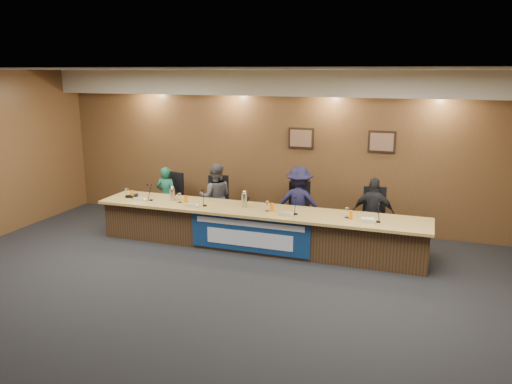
% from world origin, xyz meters
% --- Properties ---
extents(floor, '(10.00, 10.00, 0.00)m').
position_xyz_m(floor, '(0.00, 0.00, 0.00)').
color(floor, black).
rests_on(floor, ground).
extents(ceiling, '(10.00, 8.00, 0.04)m').
position_xyz_m(ceiling, '(0.00, 0.00, 3.20)').
color(ceiling, silver).
rests_on(ceiling, wall_back).
extents(wall_back, '(10.00, 0.04, 3.20)m').
position_xyz_m(wall_back, '(0.00, 4.00, 1.60)').
color(wall_back, brown).
rests_on(wall_back, floor).
extents(soffit, '(10.00, 0.50, 0.50)m').
position_xyz_m(soffit, '(0.00, 3.75, 2.95)').
color(soffit, beige).
rests_on(soffit, wall_back).
extents(dais_body, '(6.00, 0.80, 0.70)m').
position_xyz_m(dais_body, '(0.00, 2.40, 0.35)').
color(dais_body, '#412C18').
rests_on(dais_body, floor).
extents(dais_top, '(6.10, 0.95, 0.05)m').
position_xyz_m(dais_top, '(0.00, 2.35, 0.72)').
color(dais_top, tan).
rests_on(dais_top, dais_body).
extents(banner, '(2.20, 0.02, 0.65)m').
position_xyz_m(banner, '(0.00, 1.99, 0.38)').
color(banner, navy).
rests_on(banner, dais_body).
extents(banner_text_upper, '(2.00, 0.01, 0.10)m').
position_xyz_m(banner_text_upper, '(0.00, 1.97, 0.58)').
color(banner_text_upper, silver).
rests_on(banner_text_upper, banner).
extents(banner_text_lower, '(1.60, 0.01, 0.28)m').
position_xyz_m(banner_text_lower, '(0.00, 1.97, 0.30)').
color(banner_text_lower, silver).
rests_on(banner_text_lower, banner).
extents(wall_photo_left, '(0.52, 0.04, 0.42)m').
position_xyz_m(wall_photo_left, '(0.40, 3.97, 1.85)').
color(wall_photo_left, black).
rests_on(wall_photo_left, wall_back).
extents(wall_photo_right, '(0.52, 0.04, 0.42)m').
position_xyz_m(wall_photo_right, '(2.00, 3.97, 1.85)').
color(wall_photo_right, black).
rests_on(wall_photo_right, wall_back).
extents(panelist_a, '(0.46, 0.30, 1.24)m').
position_xyz_m(panelist_a, '(-2.27, 3.13, 0.62)').
color(panelist_a, '#175640').
rests_on(panelist_a, floor).
extents(panelist_b, '(0.81, 0.72, 1.37)m').
position_xyz_m(panelist_b, '(-1.14, 3.13, 0.69)').
color(panelist_b, '#4C4B4F').
rests_on(panelist_b, floor).
extents(panelist_c, '(0.95, 0.57, 1.43)m').
position_xyz_m(panelist_c, '(0.60, 3.13, 0.71)').
color(panelist_c, '#171635').
rests_on(panelist_c, floor).
extents(panelist_d, '(0.78, 0.36, 1.30)m').
position_xyz_m(panelist_d, '(2.00, 3.13, 0.65)').
color(panelist_d, black).
rests_on(panelist_d, floor).
extents(office_chair_a, '(0.58, 0.58, 0.08)m').
position_xyz_m(office_chair_a, '(-2.27, 3.23, 0.48)').
color(office_chair_a, black).
rests_on(office_chair_a, floor).
extents(office_chair_b, '(0.60, 0.60, 0.08)m').
position_xyz_m(office_chair_b, '(-1.14, 3.23, 0.48)').
color(office_chair_b, black).
rests_on(office_chair_b, floor).
extents(office_chair_c, '(0.61, 0.61, 0.08)m').
position_xyz_m(office_chair_c, '(0.60, 3.23, 0.48)').
color(office_chair_c, black).
rests_on(office_chair_c, floor).
extents(office_chair_d, '(0.54, 0.54, 0.08)m').
position_xyz_m(office_chair_d, '(2.00, 3.23, 0.48)').
color(office_chair_d, black).
rests_on(office_chair_d, floor).
extents(nameplate_a, '(0.24, 0.08, 0.10)m').
position_xyz_m(nameplate_a, '(-2.31, 2.14, 0.80)').
color(nameplate_a, white).
rests_on(nameplate_a, dais_top).
extents(microphone_a, '(0.07, 0.07, 0.02)m').
position_xyz_m(microphone_a, '(-2.11, 2.25, 0.76)').
color(microphone_a, black).
rests_on(microphone_a, dais_top).
extents(juice_glass_a, '(0.06, 0.06, 0.15)m').
position_xyz_m(juice_glass_a, '(-2.56, 2.31, 0.82)').
color(juice_glass_a, orange).
rests_on(juice_glass_a, dais_top).
extents(water_glass_a, '(0.08, 0.08, 0.18)m').
position_xyz_m(water_glass_a, '(-2.67, 2.29, 0.84)').
color(water_glass_a, silver).
rests_on(water_glass_a, dais_top).
extents(nameplate_b, '(0.24, 0.08, 0.10)m').
position_xyz_m(nameplate_b, '(-1.17, 2.06, 0.80)').
color(nameplate_b, white).
rests_on(nameplate_b, dais_top).
extents(microphone_b, '(0.07, 0.07, 0.02)m').
position_xyz_m(microphone_b, '(-0.96, 2.23, 0.76)').
color(microphone_b, black).
rests_on(microphone_b, dais_top).
extents(juice_glass_b, '(0.06, 0.06, 0.15)m').
position_xyz_m(juice_glass_b, '(-1.38, 2.28, 0.82)').
color(juice_glass_b, orange).
rests_on(juice_glass_b, dais_top).
extents(water_glass_b, '(0.08, 0.08, 0.18)m').
position_xyz_m(water_glass_b, '(-1.52, 2.30, 0.84)').
color(water_glass_b, silver).
rests_on(water_glass_b, dais_top).
extents(nameplate_c, '(0.24, 0.08, 0.10)m').
position_xyz_m(nameplate_c, '(0.62, 2.08, 0.80)').
color(nameplate_c, white).
rests_on(nameplate_c, dais_top).
extents(microphone_c, '(0.07, 0.07, 0.02)m').
position_xyz_m(microphone_c, '(0.77, 2.24, 0.76)').
color(microphone_c, black).
rests_on(microphone_c, dais_top).
extents(juice_glass_c, '(0.06, 0.06, 0.15)m').
position_xyz_m(juice_glass_c, '(0.31, 2.31, 0.82)').
color(juice_glass_c, orange).
rests_on(juice_glass_c, dais_top).
extents(water_glass_c, '(0.08, 0.08, 0.18)m').
position_xyz_m(water_glass_c, '(0.24, 2.28, 0.84)').
color(water_glass_c, silver).
rests_on(water_glass_c, dais_top).
extents(nameplate_d, '(0.24, 0.08, 0.10)m').
position_xyz_m(nameplate_d, '(2.02, 2.13, 0.80)').
color(nameplate_d, white).
rests_on(nameplate_d, dais_top).
extents(microphone_d, '(0.07, 0.07, 0.02)m').
position_xyz_m(microphone_d, '(2.17, 2.25, 0.76)').
color(microphone_d, black).
rests_on(microphone_d, dais_top).
extents(juice_glass_d, '(0.06, 0.06, 0.15)m').
position_xyz_m(juice_glass_d, '(1.72, 2.28, 0.82)').
color(juice_glass_d, orange).
rests_on(juice_glass_d, dais_top).
extents(water_glass_d, '(0.08, 0.08, 0.18)m').
position_xyz_m(water_glass_d, '(1.64, 2.33, 0.84)').
color(water_glass_d, silver).
rests_on(water_glass_d, dais_top).
extents(carafe_left, '(0.11, 0.11, 0.23)m').
position_xyz_m(carafe_left, '(-1.72, 2.39, 0.87)').
color(carafe_left, silver).
rests_on(carafe_left, dais_top).
extents(carafe_mid, '(0.11, 0.11, 0.26)m').
position_xyz_m(carafe_mid, '(-0.25, 2.41, 0.88)').
color(carafe_mid, silver).
rests_on(carafe_mid, dais_top).
extents(speakerphone, '(0.32, 0.32, 0.05)m').
position_xyz_m(speakerphone, '(-2.56, 2.35, 0.78)').
color(speakerphone, black).
rests_on(speakerphone, dais_top).
extents(paper_stack, '(0.26, 0.33, 0.01)m').
position_xyz_m(paper_stack, '(1.99, 2.33, 0.75)').
color(paper_stack, white).
rests_on(paper_stack, dais_top).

